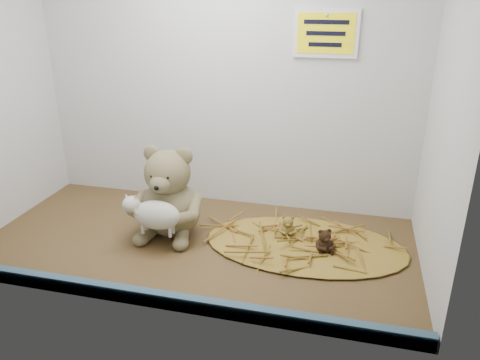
% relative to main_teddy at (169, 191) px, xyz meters
% --- Properties ---
extents(alcove_shell, '(1.20, 0.60, 0.90)m').
position_rel_main_teddy_xyz_m(alcove_shell, '(0.09, 0.04, 0.32)').
color(alcove_shell, '#452E18').
rests_on(alcove_shell, ground).
extents(front_rail, '(1.19, 0.02, 0.04)m').
position_rel_main_teddy_xyz_m(front_rail, '(0.09, -0.33, -0.11)').
color(front_rail, '#39586D').
rests_on(front_rail, shelf_floor).
extents(straw_bed, '(0.56, 0.33, 0.01)m').
position_rel_main_teddy_xyz_m(straw_bed, '(0.39, 0.01, -0.13)').
color(straw_bed, brown).
rests_on(straw_bed, shelf_floor).
extents(main_teddy, '(0.22, 0.23, 0.26)m').
position_rel_main_teddy_xyz_m(main_teddy, '(0.00, 0.00, 0.00)').
color(main_teddy, olive).
rests_on(main_teddy, shelf_floor).
extents(toy_lamb, '(0.17, 0.10, 0.11)m').
position_rel_main_teddy_xyz_m(toy_lamb, '(0.00, -0.09, -0.03)').
color(toy_lamb, beige).
rests_on(toy_lamb, main_teddy).
extents(mini_teddy_tan, '(0.06, 0.06, 0.06)m').
position_rel_main_teddy_xyz_m(mini_teddy_tan, '(0.34, 0.04, -0.09)').
color(mini_teddy_tan, olive).
rests_on(mini_teddy_tan, straw_bed).
extents(mini_teddy_brown, '(0.07, 0.07, 0.07)m').
position_rel_main_teddy_xyz_m(mini_teddy_brown, '(0.45, -0.02, -0.09)').
color(mini_teddy_brown, black).
rests_on(mini_teddy_brown, straw_bed).
extents(wall_sign, '(0.16, 0.01, 0.11)m').
position_rel_main_teddy_xyz_m(wall_sign, '(0.39, 0.25, 0.42)').
color(wall_sign, yellow).
rests_on(wall_sign, back_wall).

